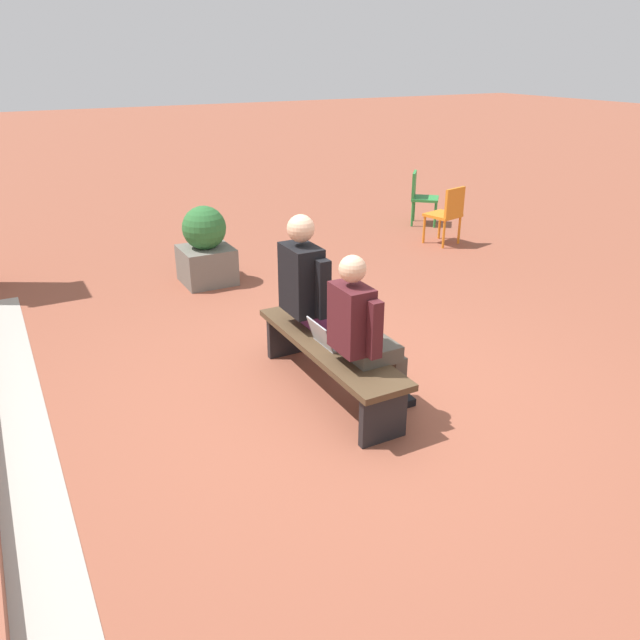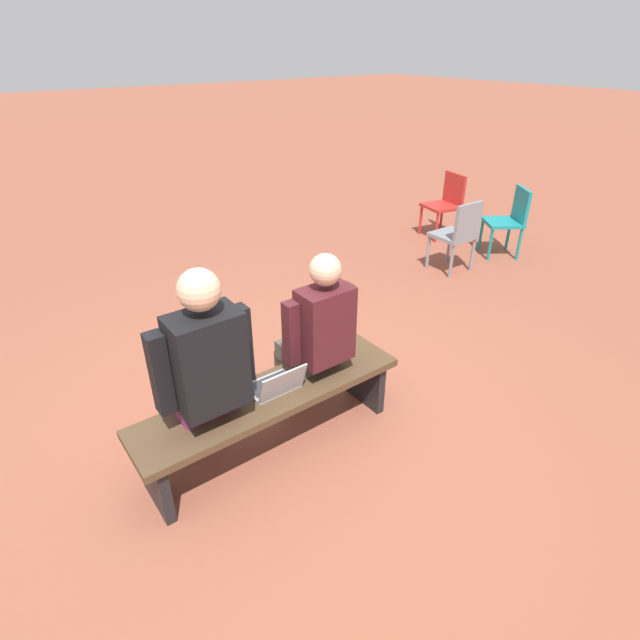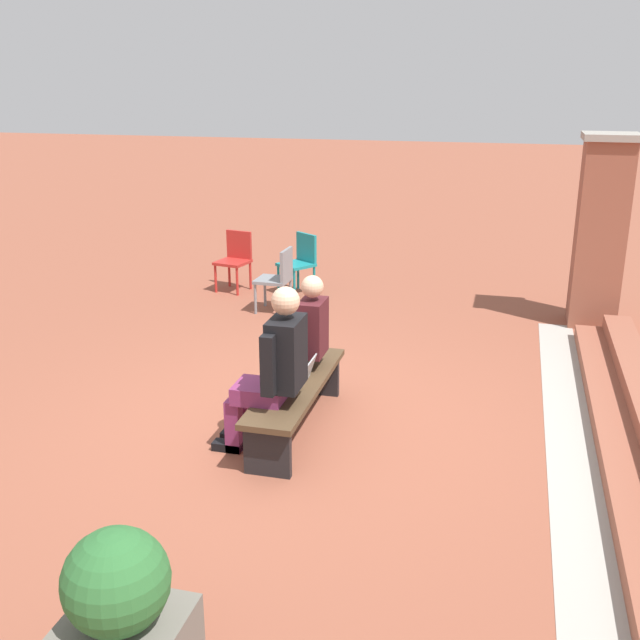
{
  "view_description": "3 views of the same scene",
  "coord_description": "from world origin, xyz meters",
  "px_view_note": "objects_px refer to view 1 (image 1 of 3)",
  "views": [
    {
      "loc": [
        -3.87,
        2.24,
        2.6
      ],
      "look_at": [
        -0.09,
        0.21,
        0.75
      ],
      "focal_mm": 35.0,
      "sensor_mm": 36.0,
      "label": 1
    },
    {
      "loc": [
        1.35,
        2.24,
        2.39
      ],
      "look_at": [
        -0.38,
        -0.06,
        0.77
      ],
      "focal_mm": 28.0,
      "sensor_mm": 36.0,
      "label": 2
    },
    {
      "loc": [
        5.76,
        1.72,
        2.96
      ],
      "look_at": [
        -0.38,
        0.13,
        0.88
      ],
      "focal_mm": 42.0,
      "sensor_mm": 36.0,
      "label": 3
    }
  ],
  "objects_px": {
    "person_adult": "(313,291)",
    "plastic_chair_near_bench_left": "(420,195)",
    "planter": "(206,248)",
    "plastic_chair_far_right": "(447,212)",
    "laptop": "(330,339)",
    "person_student": "(363,331)",
    "bench": "(329,353)"
  },
  "relations": [
    {
      "from": "person_adult",
      "to": "plastic_chair_near_bench_left",
      "type": "distance_m",
      "value": 5.37
    },
    {
      "from": "plastic_chair_near_bench_left",
      "to": "planter",
      "type": "relative_size",
      "value": 0.89
    },
    {
      "from": "person_adult",
      "to": "plastic_chair_far_right",
      "type": "height_order",
      "value": "person_adult"
    },
    {
      "from": "person_adult",
      "to": "laptop",
      "type": "xyz_separation_m",
      "value": [
        -0.43,
        0.08,
        -0.25
      ]
    },
    {
      "from": "person_adult",
      "to": "planter",
      "type": "bearing_deg",
      "value": 1.66
    },
    {
      "from": "person_student",
      "to": "bench",
      "type": "bearing_deg",
      "value": 9.25
    },
    {
      "from": "plastic_chair_far_right",
      "to": "plastic_chair_near_bench_left",
      "type": "bearing_deg",
      "value": -17.99
    },
    {
      "from": "person_student",
      "to": "laptop",
      "type": "xyz_separation_m",
      "value": [
        0.37,
        0.08,
        -0.2
      ]
    },
    {
      "from": "bench",
      "to": "plastic_chair_near_bench_left",
      "type": "height_order",
      "value": "plastic_chair_near_bench_left"
    },
    {
      "from": "person_student",
      "to": "person_adult",
      "type": "relative_size",
      "value": 0.92
    },
    {
      "from": "laptop",
      "to": "plastic_chair_near_bench_left",
      "type": "bearing_deg",
      "value": -43.88
    },
    {
      "from": "person_student",
      "to": "plastic_chair_far_right",
      "type": "relative_size",
      "value": 1.54
    },
    {
      "from": "person_adult",
      "to": "plastic_chair_near_bench_left",
      "type": "height_order",
      "value": "person_adult"
    },
    {
      "from": "person_student",
      "to": "person_adult",
      "type": "bearing_deg",
      "value": -0.48
    },
    {
      "from": "planter",
      "to": "laptop",
      "type": "bearing_deg",
      "value": 179.87
    },
    {
      "from": "plastic_chair_near_bench_left",
      "to": "person_adult",
      "type": "bearing_deg",
      "value": 133.56
    },
    {
      "from": "laptop",
      "to": "plastic_chair_near_bench_left",
      "type": "height_order",
      "value": "plastic_chair_near_bench_left"
    },
    {
      "from": "bench",
      "to": "person_student",
      "type": "bearing_deg",
      "value": -170.75
    },
    {
      "from": "bench",
      "to": "person_student",
      "type": "distance_m",
      "value": 0.53
    },
    {
      "from": "person_student",
      "to": "laptop",
      "type": "distance_m",
      "value": 0.43
    },
    {
      "from": "person_adult",
      "to": "laptop",
      "type": "relative_size",
      "value": 4.42
    },
    {
      "from": "person_adult",
      "to": "plastic_chair_far_right",
      "type": "bearing_deg",
      "value": -53.98
    },
    {
      "from": "bench",
      "to": "plastic_chair_far_right",
      "type": "height_order",
      "value": "plastic_chair_far_right"
    },
    {
      "from": "bench",
      "to": "laptop",
      "type": "xyz_separation_m",
      "value": [
        -0.03,
        0.01,
        0.15
      ]
    },
    {
      "from": "person_student",
      "to": "plastic_chair_far_right",
      "type": "xyz_separation_m",
      "value": [
        3.36,
        -3.52,
        -0.22
      ]
    },
    {
      "from": "plastic_chair_far_right",
      "to": "planter",
      "type": "distance_m",
      "value": 3.59
    },
    {
      "from": "bench",
      "to": "plastic_chair_near_bench_left",
      "type": "xyz_separation_m",
      "value": [
        4.1,
        -3.96,
        0.13
      ]
    },
    {
      "from": "plastic_chair_far_right",
      "to": "plastic_chair_near_bench_left",
      "type": "height_order",
      "value": "same"
    },
    {
      "from": "planter",
      "to": "person_adult",
      "type": "bearing_deg",
      "value": -178.34
    },
    {
      "from": "bench",
      "to": "person_adult",
      "type": "height_order",
      "value": "person_adult"
    },
    {
      "from": "laptop",
      "to": "plastic_chair_near_bench_left",
      "type": "relative_size",
      "value": 0.38
    },
    {
      "from": "person_student",
      "to": "person_adult",
      "type": "xyz_separation_m",
      "value": [
        0.8,
        -0.01,
        0.05
      ]
    }
  ]
}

